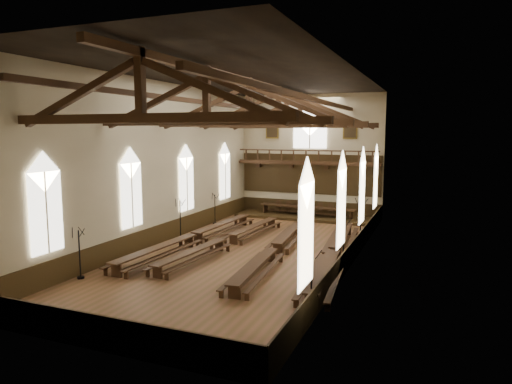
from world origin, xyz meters
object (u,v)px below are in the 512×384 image
Objects in this scene: candelabrum_right_far at (360,228)px; candelabrum_right_near at (311,289)px; candelabrum_left_mid at (180,226)px; candelabrum_left_far at (215,215)px; refectory_row_d at (334,252)px; dais at (306,217)px; candelabrum_left_near at (80,263)px; candelabrum_right_mid at (343,250)px; refectory_row_b at (227,239)px; refectory_row_a at (194,236)px; high_table at (307,208)px; refectory_row_c at (274,249)px.

candelabrum_right_near is at bearing -90.00° from candelabrum_right_far.
candelabrum_left_far is at bearing 90.00° from candelabrum_left_mid.
candelabrum_right_far is (0.55, 5.33, 0.31)m from refectory_row_d.
refectory_row_d is at bearing -32.65° from candelabrum_left_far.
refectory_row_d is 5.18× the size of candelabrum_right_far.
candelabrum_left_far reaches higher than dais.
candelabrum_left_near reaches higher than candelabrum_left_far.
candelabrum_right_near is (11.10, -8.37, -0.08)m from candelabrum_left_mid.
dais is at bearing 129.98° from candelabrum_right_far.
candelabrum_right_mid is at bearing -17.98° from refectory_row_d.
candelabrum_left_near reaches higher than candelabrum_right_near.
candelabrum_right_far is at bearing 90.00° from candelabrum_right_mid.
dais is 11.46m from candelabrum_left_mid.
candelabrum_left_mid is at bearing -162.36° from candelabrum_right_far.
candelabrum_left_far reaches higher than candelabrum_right_near.
candelabrum_right_near is (11.10, -13.34, -0.01)m from candelabrum_left_far.
candelabrum_right_mid is (11.10, 7.06, 0.01)m from candelabrum_left_near.
candelabrum_right_far reaches higher than refectory_row_b.
refectory_row_b is 5.84× the size of candelabrum_right_near.
refectory_row_a is 5.84× the size of candelabrum_left_near.
refectory_row_a is 10.54m from candelabrum_right_far.
high_table is at bearing 129.98° from candelabrum_right_far.
candelabrum_left_near is at bearing -136.68° from refectory_row_c.
candelabrum_left_far is at bearing 90.00° from candelabrum_left_near.
candelabrum_right_near is 6.40m from candelabrum_right_mid.
candelabrum_left_near reaches higher than refectory_row_d.
refectory_row_c is 12.14m from high_table.
candelabrum_right_mid reaches higher than candelabrum_left_far.
candelabrum_right_far is at bearing -7.37° from candelabrum_left_far.
candelabrum_right_near is (7.21, -7.28, 0.22)m from refectory_row_b.
candelabrum_left_mid is at bearing -120.35° from high_table.
refectory_row_b is at bearing -15.70° from candelabrum_left_mid.
candelabrum_right_far reaches higher than dais.
refectory_row_d is at bearing -95.90° from candelabrum_right_far.
candelabrum_right_far is at bearing 48.55° from candelabrum_left_near.
refectory_row_d reaches higher than refectory_row_c.
candelabrum_left_far is 13.09m from candelabrum_right_mid.
candelabrum_left_near is 0.95× the size of candelabrum_left_mid.
refectory_row_b is 5.28× the size of candelabrum_left_mid.
refectory_row_b is 0.95× the size of refectory_row_d.
refectory_row_a is at bearing -74.31° from candelabrum_left_far.
refectory_row_a is 11.95m from dais.
refectory_row_a is 1.82× the size of high_table.
dais is at bearing 80.25° from refectory_row_b.
candelabrum_left_near is (-3.89, -7.94, 0.26)m from refectory_row_b.
candelabrum_right_mid is 0.90× the size of candelabrum_right_far.
refectory_row_d is 6.07× the size of candelabrum_left_far.
refectory_row_a is 2.13m from refectory_row_b.
refectory_row_c is 1.22× the size of dais.
candelabrum_left_mid is at bearing 90.00° from candelabrum_left_near.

